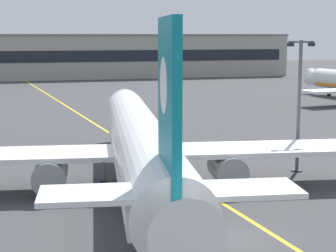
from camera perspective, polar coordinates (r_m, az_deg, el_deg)
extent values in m
plane|color=#3D3D3F|center=(32.22, 6.45, -10.92)|extent=(400.00, 400.00, 0.00)
cube|color=yellow|center=(60.16, -4.34, -1.55)|extent=(14.26, 179.48, 0.01)
cylinder|color=white|center=(40.78, -2.75, -1.55)|extent=(9.01, 36.17, 3.80)
cone|color=white|center=(59.83, -4.23, 1.78)|extent=(3.95, 3.10, 3.61)
cone|color=white|center=(21.97, 1.34, -9.66)|extent=(3.23, 3.19, 2.85)
cube|color=white|center=(40.99, -2.74, -2.99)|extent=(8.51, 33.31, 0.44)
cube|color=black|center=(57.86, -4.13, 2.20)|extent=(2.98, 1.50, 0.60)
cube|color=white|center=(41.53, -2.81, -2.56)|extent=(32.36, 9.42, 0.36)
cylinder|color=gray|center=(40.81, -11.42, -4.68)|extent=(2.80, 3.90, 2.30)
cylinder|color=black|center=(42.61, -11.25, -4.10)|extent=(1.96, 0.46, 1.95)
cylinder|color=gray|center=(41.76, 5.85, -4.24)|extent=(2.80, 3.90, 2.30)
cylinder|color=black|center=(43.52, 5.30, -3.70)|extent=(1.96, 0.46, 1.95)
cube|color=#0F7A89|center=(24.55, 0.11, 2.25)|extent=(1.10, 4.81, 7.20)
cylinder|color=white|center=(24.78, 0.02, 3.99)|extent=(0.79, 2.44, 2.40)
cube|color=white|center=(24.68, 0.29, -6.46)|extent=(11.29, 4.37, 0.24)
cylinder|color=#4C4C51|center=(55.38, -3.93, -0.91)|extent=(0.24, 0.24, 1.60)
cylinder|color=black|center=(55.57, -3.92, -1.95)|extent=(0.53, 0.95, 0.90)
cylinder|color=#4C4C51|center=(39.07, -6.31, -4.65)|extent=(0.24, 0.24, 1.60)
cylinder|color=black|center=(39.35, -6.28, -6.24)|extent=(0.59, 1.34, 1.30)
cylinder|color=#4C4C51|center=(39.48, 1.28, -4.45)|extent=(0.24, 0.24, 1.60)
cylinder|color=black|center=(39.76, 1.27, -6.03)|extent=(0.59, 1.34, 1.30)
cone|color=white|center=(112.17, 14.13, 4.66)|extent=(3.50, 2.73, 3.22)
cube|color=black|center=(110.79, 14.68, 4.90)|extent=(2.65, 1.32, 0.53)
cylinder|color=#4C4C51|center=(108.96, 15.47, 3.54)|extent=(0.21, 0.21, 1.43)
cylinder|color=black|center=(109.04, 15.45, 3.06)|extent=(0.46, 0.84, 0.80)
cylinder|color=#515156|center=(47.46, 12.66, 1.85)|extent=(0.28, 0.28, 10.49)
cylinder|color=#333338|center=(48.35, 12.45, -4.27)|extent=(0.90, 0.90, 0.10)
cube|color=#515156|center=(47.12, 12.88, 8.00)|extent=(2.20, 0.16, 0.16)
cube|color=black|center=(46.71, 11.89, 7.79)|extent=(0.44, 0.36, 0.28)
cube|color=black|center=(47.56, 13.83, 7.74)|extent=(0.44, 0.36, 0.28)
cone|color=orange|center=(56.85, -4.65, -1.89)|extent=(0.36, 0.36, 0.55)
cylinder|color=white|center=(56.85, -4.65, -1.86)|extent=(0.23, 0.23, 0.07)
cube|color=orange|center=(56.90, -4.65, -2.15)|extent=(0.44, 0.44, 0.03)
cube|color=#9E998E|center=(149.41, -9.87, 6.64)|extent=(115.61, 12.00, 10.65)
cube|color=black|center=(143.38, -9.63, 6.71)|extent=(110.99, 0.12, 2.80)
cube|color=slate|center=(149.31, -9.93, 8.75)|extent=(116.01, 12.40, 0.40)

